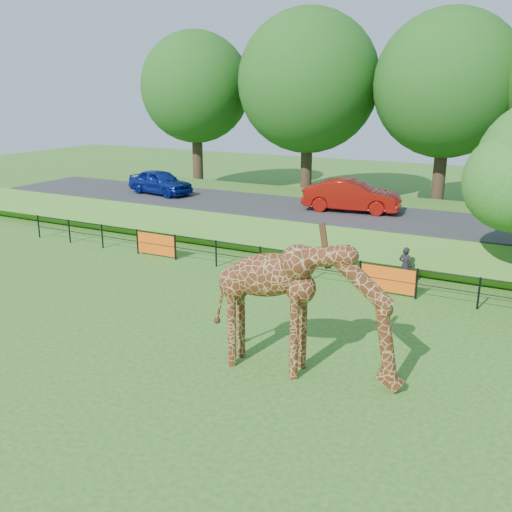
% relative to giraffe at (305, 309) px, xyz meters
% --- Properties ---
extents(ground, '(90.00, 90.00, 0.00)m').
position_rel_giraffe_xyz_m(ground, '(-2.68, -1.31, -1.76)').
color(ground, '#286619').
rests_on(ground, ground).
extents(giraffe, '(4.98, 1.27, 3.52)m').
position_rel_giraffe_xyz_m(giraffe, '(0.00, 0.00, 0.00)').
color(giraffe, '#522611').
rests_on(giraffe, ground).
extents(perimeter_fence, '(28.07, 0.10, 1.10)m').
position_rel_giraffe_xyz_m(perimeter_fence, '(-2.68, 6.69, -1.21)').
color(perimeter_fence, black).
rests_on(perimeter_fence, ground).
extents(embankment, '(40.00, 9.00, 1.30)m').
position_rel_giraffe_xyz_m(embankment, '(-2.68, 14.19, -1.11)').
color(embankment, '#286619').
rests_on(embankment, ground).
extents(road, '(40.00, 5.00, 0.12)m').
position_rel_giraffe_xyz_m(road, '(-2.68, 12.69, -0.40)').
color(road, '#2F2F31').
rests_on(road, embankment).
extents(car_blue, '(4.06, 2.19, 1.31)m').
position_rel_giraffe_xyz_m(car_blue, '(-13.80, 12.63, 0.32)').
color(car_blue, navy).
rests_on(car_blue, road).
extents(car_red, '(4.62, 2.16, 1.47)m').
position_rel_giraffe_xyz_m(car_red, '(-3.22, 13.14, 0.39)').
color(car_red, '#A6120B').
rests_on(car_red, road).
extents(visitor, '(0.59, 0.46, 1.43)m').
position_rel_giraffe_xyz_m(visitor, '(0.61, 8.01, -1.04)').
color(visitor, black).
rests_on(visitor, ground).
extents(bg_tree_line, '(37.30, 8.80, 11.82)m').
position_rel_giraffe_xyz_m(bg_tree_line, '(-0.78, 20.69, 5.43)').
color(bg_tree_line, '#322316').
rests_on(bg_tree_line, ground).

